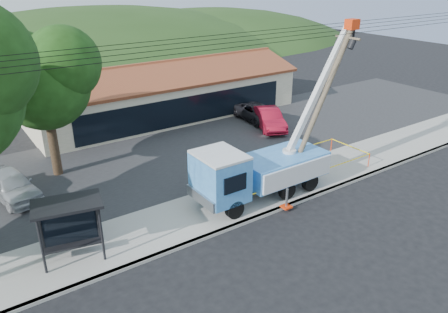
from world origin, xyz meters
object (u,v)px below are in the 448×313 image
(bus_shelter, at_px, (68,216))
(car_red, at_px, (268,129))
(utility_truck, at_px, (258,168))
(car_dark, at_px, (257,122))
(leaning_pole, at_px, (321,101))
(car_silver, at_px, (14,199))

(bus_shelter, bearing_deg, car_red, 36.53)
(utility_truck, distance_m, car_dark, 13.15)
(leaning_pole, relative_size, bus_shelter, 2.87)
(utility_truck, height_order, car_red, utility_truck)
(car_silver, bearing_deg, leaning_pole, -39.68)
(car_dark, bearing_deg, utility_truck, -123.72)
(leaning_pole, distance_m, car_dark, 12.28)
(utility_truck, xyz_separation_m, car_dark, (8.12, 10.18, -1.82))
(leaning_pole, height_order, car_silver, leaning_pole)
(car_red, xyz_separation_m, car_dark, (0.37, 1.87, 0.00))
(car_silver, height_order, car_dark, car_silver)
(car_silver, bearing_deg, bus_shelter, -93.45)
(bus_shelter, relative_size, car_dark, 0.63)
(leaning_pole, xyz_separation_m, car_dark, (4.04, 10.48, -4.97))
(bus_shelter, relative_size, car_red, 0.65)
(leaning_pole, distance_m, bus_shelter, 14.33)
(utility_truck, height_order, car_silver, utility_truck)
(bus_shelter, height_order, car_red, bus_shelter)
(bus_shelter, distance_m, car_silver, 7.56)
(car_silver, relative_size, car_red, 0.97)
(car_red, height_order, car_dark, car_red)
(bus_shelter, bearing_deg, car_silver, 111.30)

